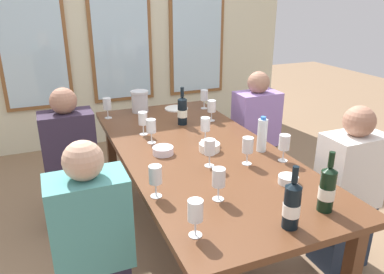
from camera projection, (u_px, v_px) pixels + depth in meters
name	position (u px, v px, depth m)	size (l,w,h in m)	color
ground_plane	(198.00, 240.00, 2.78)	(12.00, 12.00, 0.00)	#86684C
back_wall_with_windows	(119.00, 19.00, 4.24)	(4.22, 0.10, 2.90)	beige
dining_table	(198.00, 159.00, 2.54)	(1.02, 2.24, 0.74)	brown
white_plate_0	(176.00, 108.00, 3.40)	(0.21, 0.21, 0.01)	white
metal_pitcher	(140.00, 101.00, 3.28)	(0.16, 0.16, 0.19)	silver
wine_bottle_0	(182.00, 111.00, 2.96)	(0.08, 0.08, 0.30)	black
wine_bottle_1	(327.00, 189.00, 1.77)	(0.08, 0.08, 0.31)	black
wine_bottle_2	(292.00, 205.00, 1.64)	(0.08, 0.08, 0.30)	black
tasting_bowl_0	(163.00, 151.00, 2.44)	(0.14, 0.14, 0.05)	white
tasting_bowl_1	(288.00, 180.00, 2.06)	(0.11, 0.11, 0.04)	white
tasting_bowl_2	(209.00, 147.00, 2.48)	(0.14, 0.14, 0.05)	white
water_bottle	(262.00, 135.00, 2.46)	(0.06, 0.06, 0.24)	white
wine_glass_0	(219.00, 179.00, 1.87)	(0.07, 0.07, 0.17)	white
wine_glass_1	(284.00, 144.00, 2.30)	(0.07, 0.07, 0.17)	white
wine_glass_2	(143.00, 119.00, 2.74)	(0.07, 0.07, 0.17)	white
wine_glass_3	(107.00, 105.00, 3.11)	(0.07, 0.07, 0.17)	white
wine_glass_4	(155.00, 175.00, 1.89)	(0.07, 0.07, 0.17)	white
wine_glass_5	(195.00, 212.00, 1.58)	(0.07, 0.07, 0.17)	white
wine_glass_6	(248.00, 146.00, 2.26)	(0.07, 0.07, 0.17)	white
wine_glass_7	(151.00, 127.00, 2.59)	(0.07, 0.07, 0.17)	white
wine_glass_8	(204.00, 96.00, 3.37)	(0.07, 0.07, 0.17)	white
wine_glass_9	(212.00, 107.00, 3.04)	(0.07, 0.07, 0.17)	white
wine_glass_10	(210.00, 148.00, 2.23)	(0.07, 0.07, 0.17)	white
wine_glass_11	(205.00, 125.00, 2.62)	(0.07, 0.07, 0.17)	white
seated_person_0	(71.00, 164.00, 2.81)	(0.38, 0.24, 1.11)	#282533
seated_person_1	(255.00, 136.00, 3.35)	(0.38, 0.24, 1.11)	#2A3439
seated_person_2	(93.00, 249.00, 1.87)	(0.38, 0.24, 1.11)	#262135
seated_person_3	(347.00, 194.00, 2.39)	(0.38, 0.24, 1.11)	#232E3F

